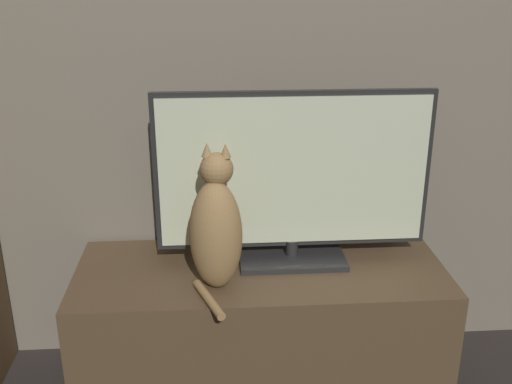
{
  "coord_description": "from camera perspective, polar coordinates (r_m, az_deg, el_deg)",
  "views": [
    {
      "loc": [
        -0.15,
        -0.97,
        1.51
      ],
      "look_at": [
        -0.02,
        0.89,
        0.8
      ],
      "focal_mm": 42.0,
      "sensor_mm": 36.0,
      "label": 1
    }
  ],
  "objects": [
    {
      "name": "wall_back",
      "position": [
        2.21,
        -0.15,
        15.34
      ],
      "size": [
        4.8,
        0.05,
        2.6
      ],
      "color": "#756B5B",
      "rests_on": "ground_plane"
    },
    {
      "name": "tv_stand",
      "position": [
        2.28,
        0.43,
        -12.8
      ],
      "size": [
        1.31,
        0.52,
        0.5
      ],
      "color": "brown",
      "rests_on": "ground_plane"
    },
    {
      "name": "tv",
      "position": [
        2.09,
        3.57,
        1.23
      ],
      "size": [
        0.97,
        0.23,
        0.62
      ],
      "color": "black",
      "rests_on": "tv_stand"
    },
    {
      "name": "cat",
      "position": [
        1.95,
        -3.81,
        -3.52
      ],
      "size": [
        0.21,
        0.32,
        0.49
      ],
      "rotation": [
        0.0,
        0.0,
        -0.25
      ],
      "color": "#997547",
      "rests_on": "tv_stand"
    }
  ]
}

